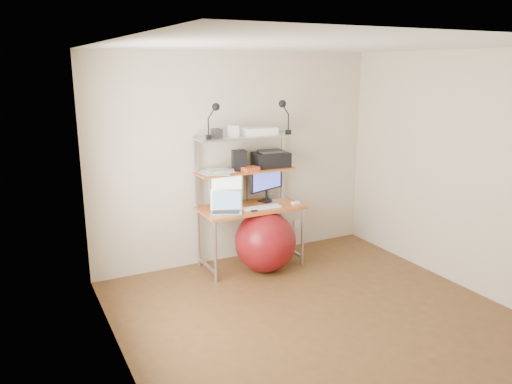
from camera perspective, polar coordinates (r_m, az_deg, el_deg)
room at (r=4.49m, az=7.58°, el=0.13°), size 3.60×3.60×3.60m
computer_desk at (r=5.82m, az=-0.89°, el=0.54°), size 1.20×0.60×1.57m
wall_outlet at (r=6.63m, az=4.66°, el=-3.66°), size 0.08×0.01×0.12m
monitor_silver at (r=5.74m, az=-3.40°, el=0.74°), size 0.43×0.16×0.48m
monitor_black at (r=6.00m, az=1.22°, el=1.45°), size 0.51×0.22×0.53m
laptop at (r=5.59m, az=-3.42°, el=-1.80°), size 0.44×0.41×0.31m
keyboard at (r=5.75m, az=0.64°, el=-1.78°), size 0.46×0.16×0.01m
mouse at (r=5.94m, az=4.57°, el=-1.23°), size 0.10×0.07×0.03m
mac_mini at (r=6.11m, az=2.33°, el=-0.70°), size 0.22×0.22×0.04m
phone at (r=5.66m, az=-0.44°, el=-2.05°), size 0.08×0.14×0.01m
printer at (r=6.01m, az=1.72°, el=3.80°), size 0.44×0.32×0.20m
nas_cube at (r=5.80m, az=-1.94°, el=3.64°), size 0.19×0.19×0.23m
red_box at (r=5.75m, az=-0.63°, el=2.63°), size 0.21×0.16×0.05m
scanner at (r=5.86m, az=0.35°, el=7.04°), size 0.41×0.29×0.10m
box_white at (r=5.70m, az=-2.60°, el=6.97°), size 0.11×0.09×0.13m
box_grey at (r=5.64m, az=-4.52°, el=6.73°), size 0.12×0.12×0.10m
clip_lamp_left at (r=5.50m, az=-4.79°, el=9.01°), size 0.16×0.09×0.39m
clip_lamp_right at (r=5.86m, az=3.18°, el=9.42°), size 0.16×0.09×0.40m
exercise_ball at (r=5.80m, az=1.06°, el=-5.69°), size 0.71×0.71×0.71m
paper_stack at (r=5.69m, az=-4.48°, el=2.34°), size 0.39×0.42×0.03m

